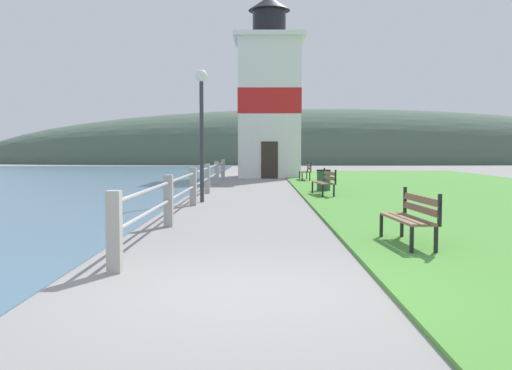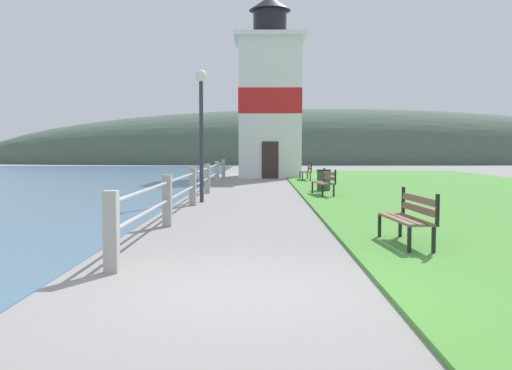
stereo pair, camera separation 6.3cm
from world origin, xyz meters
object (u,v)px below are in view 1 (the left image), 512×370
at_px(park_bench_near, 412,215).
at_px(trash_bin, 324,181).
at_px(lamp_post, 202,111).
at_px(park_bench_far, 306,170).
at_px(lighthouse, 269,99).
at_px(park_bench_midway, 325,181).

distance_m(park_bench_near, trash_bin, 11.87).
distance_m(trash_bin, lamp_post, 6.17).
distance_m(park_bench_far, trash_bin, 7.32).
height_order(park_bench_far, lamp_post, lamp_post).
bearing_deg(lamp_post, park_bench_near, -61.91).
xyz_separation_m(lighthouse, trash_bin, (1.84, -11.38, -4.00)).
xyz_separation_m(park_bench_near, lighthouse, (-1.94, 23.25, 3.89)).
bearing_deg(park_bench_midway, park_bench_far, -97.58).
relative_size(lighthouse, lamp_post, 2.56).
distance_m(park_bench_near, park_bench_midway, 9.87).
bearing_deg(trash_bin, park_bench_far, 90.31).
bearing_deg(park_bench_far, park_bench_near, 89.89).
bearing_deg(park_bench_far, lamp_post, 69.63).
bearing_deg(park_bench_near, park_bench_midway, -92.69).
bearing_deg(trash_bin, lamp_post, -135.99).
bearing_deg(park_bench_near, lighthouse, -89.48).
xyz_separation_m(park_bench_far, lamp_post, (-4.07, -11.29, 2.20)).
height_order(park_bench_far, lighthouse, lighthouse).
distance_m(park_bench_midway, trash_bin, 2.01).
xyz_separation_m(park_bench_near, trash_bin, (-0.10, 11.87, -0.11)).
distance_m(park_bench_near, park_bench_far, 19.19).
distance_m(park_bench_midway, park_bench_far, 9.32).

